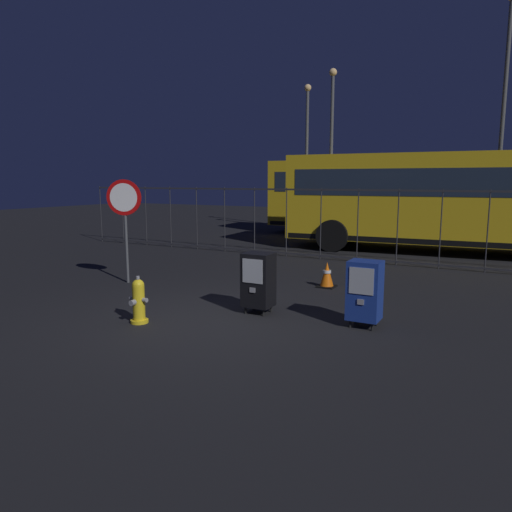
% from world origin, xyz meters
% --- Properties ---
extents(ground_plane, '(60.00, 60.00, 0.00)m').
position_xyz_m(ground_plane, '(0.00, 0.00, 0.00)').
color(ground_plane, black).
extents(fire_hydrant, '(0.33, 0.32, 0.75)m').
position_xyz_m(fire_hydrant, '(-0.84, -0.56, 0.35)').
color(fire_hydrant, yellow).
rests_on(fire_hydrant, ground_plane).
extents(newspaper_box_primary, '(0.48, 0.42, 1.02)m').
position_xyz_m(newspaper_box_primary, '(2.32, 0.90, 0.57)').
color(newspaper_box_primary, black).
rests_on(newspaper_box_primary, ground_plane).
extents(newspaper_box_secondary, '(0.48, 0.42, 1.02)m').
position_xyz_m(newspaper_box_secondary, '(0.55, 0.82, 0.57)').
color(newspaper_box_secondary, black).
rests_on(newspaper_box_secondary, ground_plane).
extents(stop_sign, '(0.71, 0.31, 2.23)m').
position_xyz_m(stop_sign, '(-3.10, 1.60, 1.60)').
color(stop_sign, '#4C4F54').
rests_on(stop_sign, ground_plane).
extents(traffic_cone, '(0.36, 0.36, 0.53)m').
position_xyz_m(traffic_cone, '(0.88, 3.24, 0.26)').
color(traffic_cone, black).
rests_on(traffic_cone, ground_plane).
extents(fence_barrier, '(18.03, 0.04, 2.00)m').
position_xyz_m(fence_barrier, '(0.00, 6.59, 1.02)').
color(fence_barrier, '#2D2D33').
rests_on(fence_barrier, ground_plane).
extents(bus_near, '(10.64, 3.30, 3.00)m').
position_xyz_m(bus_near, '(2.88, 9.59, 1.71)').
color(bus_near, gold).
rests_on(bus_near, ground_plane).
extents(bus_far, '(10.64, 3.30, 3.00)m').
position_xyz_m(bus_far, '(0.29, 13.44, 1.71)').
color(bus_far, gold).
rests_on(bus_far, ground_plane).
extents(street_light_near_left, '(0.32, 0.32, 6.47)m').
position_xyz_m(street_light_near_left, '(-4.33, 14.74, 3.79)').
color(street_light_near_left, '#4C4F54').
rests_on(street_light_near_left, ground_plane).
extents(street_light_near_right, '(0.32, 0.32, 6.66)m').
position_xyz_m(street_light_near_right, '(-2.59, 13.14, 3.89)').
color(street_light_near_right, '#4C4F54').
rests_on(street_light_near_right, ground_plane).
extents(street_light_far_left, '(0.32, 0.32, 8.28)m').
position_xyz_m(street_light_far_left, '(3.67, 12.49, 4.72)').
color(street_light_far_left, '#4C4F54').
rests_on(street_light_far_left, ground_plane).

